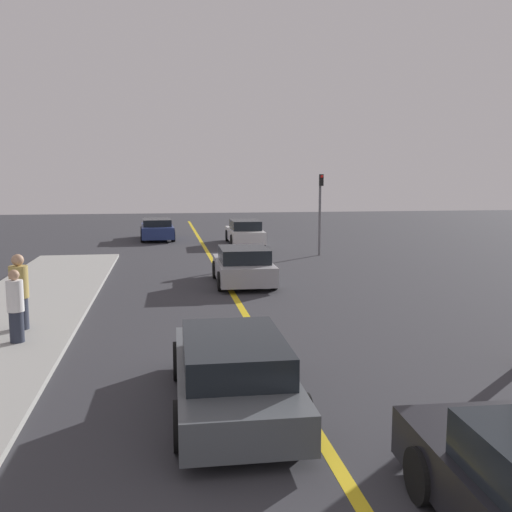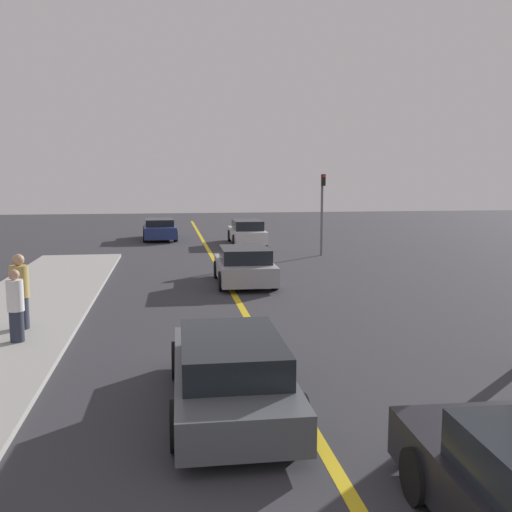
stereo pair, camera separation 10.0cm
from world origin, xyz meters
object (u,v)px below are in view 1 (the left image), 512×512
pedestrian_far_standing (19,292)px  car_parked_left_lot (245,232)px  car_far_distant (243,266)px  traffic_light (320,206)px  car_ahead_center (233,372)px  pedestrian_mid_group (16,306)px  car_oncoming_far (157,229)px

pedestrian_far_standing → car_parked_left_lot: bearing=66.1°
car_far_distant → traffic_light: traffic_light is taller
car_ahead_center → car_far_distant: 11.05m
car_ahead_center → traffic_light: bearing=71.2°
pedestrian_mid_group → pedestrian_far_standing: bearing=99.2°
car_parked_left_lot → car_oncoming_far: (-4.96, 3.23, -0.03)m
car_parked_left_lot → traffic_light: bearing=-60.8°
pedestrian_far_standing → traffic_light: 16.69m
car_parked_left_lot → car_ahead_center: bearing=-97.5°
pedestrian_far_standing → car_far_distant: bearing=42.6°
pedestrian_mid_group → traffic_light: traffic_light is taller
car_ahead_center → car_far_distant: size_ratio=1.16×
car_oncoming_far → traffic_light: (7.87, -8.65, 1.77)m
traffic_light → pedestrian_far_standing: bearing=-130.9°
car_ahead_center → car_parked_left_lot: size_ratio=0.97×
pedestrian_mid_group → traffic_light: bearing=52.1°
traffic_light → car_parked_left_lot: bearing=118.2°
car_parked_left_lot → car_oncoming_far: 5.92m
car_ahead_center → traffic_light: size_ratio=1.18×
car_far_distant → car_oncoming_far: (-3.16, 15.55, 0.00)m
car_oncoming_far → pedestrian_mid_group: pedestrian_mid_group is taller
car_far_distant → pedestrian_far_standing: size_ratio=2.19×
pedestrian_mid_group → pedestrian_far_standing: 1.16m
car_ahead_center → car_oncoming_far: 26.51m
car_ahead_center → traffic_light: traffic_light is taller
pedestrian_far_standing → traffic_light: traffic_light is taller
car_oncoming_far → traffic_light: 11.83m
pedestrian_far_standing → traffic_light: (10.88, 12.58, 1.39)m
car_ahead_center → car_oncoming_far: bearing=94.1°
traffic_light → car_oncoming_far: bearing=132.3°
car_oncoming_far → car_ahead_center: bearing=-88.9°
car_far_distant → car_parked_left_lot: car_parked_left_lot is taller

